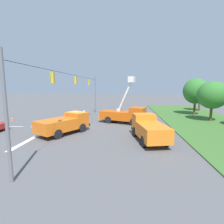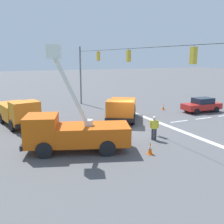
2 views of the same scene
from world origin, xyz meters
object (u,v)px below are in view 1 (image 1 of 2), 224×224
at_px(tree_centre, 212,95).
at_px(tree_west, 196,91).
at_px(utility_truck_support_far, 149,128).
at_px(utility_truck_support_near, 64,123).
at_px(traffic_cone_foreground_left, 72,113).
at_px(traffic_cone_mid_left, 12,119).
at_px(traffic_cone_mid_right, 99,117).
at_px(tree_far_west, 200,90).
at_px(road_worker, 84,115).
at_px(utility_truck_bucket_lift, 125,114).

bearing_deg(tree_centre, tree_west, -177.86).
xyz_separation_m(tree_west, utility_truck_support_far, (16.42, -10.32, -3.23)).
bearing_deg(utility_truck_support_near, tree_centre, 113.56).
relative_size(utility_truck_support_far, traffic_cone_foreground_left, 7.39).
xyz_separation_m(utility_truck_support_far, traffic_cone_mid_left, (-8.35, -19.86, -0.89)).
distance_m(utility_truck_support_near, traffic_cone_foreground_left, 13.35).
bearing_deg(traffic_cone_mid_right, tree_centre, 89.27).
bearing_deg(traffic_cone_mid_left, tree_far_west, 112.16).
relative_size(road_worker, traffic_cone_foreground_left, 2.14).
distance_m(utility_truck_support_far, road_worker, 11.92).
xyz_separation_m(tree_centre, traffic_cone_mid_right, (-0.22, -17.19, -3.62)).
xyz_separation_m(tree_far_west, tree_centre, (11.40, -2.79, -0.57)).
height_order(tree_west, traffic_cone_foreground_left, tree_west).
distance_m(tree_far_west, traffic_cone_mid_right, 23.28).
xyz_separation_m(tree_far_west, traffic_cone_mid_right, (11.18, -19.98, -4.20)).
height_order(road_worker, traffic_cone_foreground_left, road_worker).
bearing_deg(traffic_cone_mid_left, tree_west, 104.96).
bearing_deg(utility_truck_support_far, traffic_cone_mid_right, -148.15).
bearing_deg(traffic_cone_foreground_left, road_worker, 31.88).
relative_size(tree_west, tree_centre, 1.11).
bearing_deg(utility_truck_bucket_lift, utility_truck_support_near, -47.00).
height_order(tree_west, utility_truck_support_near, tree_west).
distance_m(tree_far_west, road_worker, 25.89).
height_order(utility_truck_support_near, road_worker, utility_truck_support_near).
relative_size(tree_west, traffic_cone_mid_left, 9.84).
bearing_deg(road_worker, utility_truck_support_far, 45.32).
relative_size(tree_centre, traffic_cone_mid_left, 8.82).
bearing_deg(traffic_cone_foreground_left, tree_far_west, 105.32).
relative_size(tree_far_west, utility_truck_support_near, 1.01).
height_order(utility_truck_support_far, traffic_cone_mid_right, utility_truck_support_far).
xyz_separation_m(tree_far_west, utility_truck_support_near, (19.98, -22.47, -3.42)).
bearing_deg(tree_west, road_worker, -66.85).
bearing_deg(tree_centre, road_worker, -83.71).
bearing_deg(traffic_cone_mid_left, road_worker, 90.15).
bearing_deg(utility_truck_support_near, traffic_cone_mid_right, 164.19).
bearing_deg(tree_far_west, traffic_cone_mid_right, -60.77).
height_order(tree_west, tree_centre, tree_west).
bearing_deg(tree_centre, traffic_cone_mid_left, -86.00).
height_order(tree_centre, traffic_cone_foreground_left, tree_centre).
bearing_deg(tree_far_west, utility_truck_support_near, -48.36).
distance_m(utility_truck_support_near, traffic_cone_mid_right, 9.18).
distance_m(tree_far_west, traffic_cone_foreground_left, 27.08).
relative_size(traffic_cone_foreground_left, traffic_cone_mid_right, 1.06).
xyz_separation_m(utility_truck_bucket_lift, utility_truck_support_far, (8.13, 2.45, -0.13)).
relative_size(utility_truck_bucket_lift, road_worker, 3.98).
distance_m(utility_truck_support_near, traffic_cone_mid_left, 12.55).
xyz_separation_m(tree_centre, utility_truck_support_near, (8.58, -19.68, -2.84)).
relative_size(tree_far_west, traffic_cone_mid_left, 9.39).
height_order(utility_truck_bucket_lift, traffic_cone_mid_right, utility_truck_bucket_lift).
relative_size(traffic_cone_foreground_left, traffic_cone_mid_left, 1.20).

